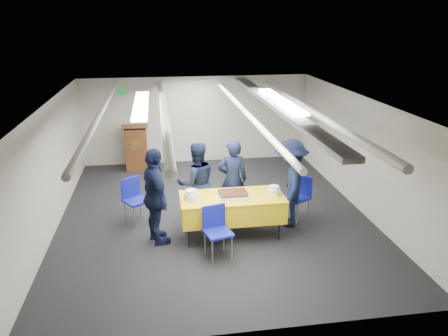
{
  "coord_description": "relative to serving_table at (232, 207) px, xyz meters",
  "views": [
    {
      "loc": [
        -1.01,
        -7.93,
        3.78
      ],
      "look_at": [
        0.18,
        -0.2,
        1.05
      ],
      "focal_mm": 35.0,
      "sensor_mm": 36.0,
      "label": 1
    }
  ],
  "objects": [
    {
      "name": "ground",
      "position": [
        -0.22,
        0.93,
        -0.56
      ],
      "size": [
        7.0,
        7.0,
        0.0
      ],
      "primitive_type": "plane",
      "color": "black",
      "rests_on": "ground"
    },
    {
      "name": "room_shell",
      "position": [
        -0.12,
        1.33,
        1.25
      ],
      "size": [
        6.0,
        7.0,
        2.3
      ],
      "color": "beige",
      "rests_on": "ground"
    },
    {
      "name": "serving_table",
      "position": [
        0.0,
        0.0,
        0.0
      ],
      "size": [
        1.84,
        0.84,
        0.77
      ],
      "color": "black",
      "rests_on": "ground"
    },
    {
      "name": "sheet_cake",
      "position": [
        0.01,
        -0.02,
        0.25
      ],
      "size": [
        0.52,
        0.4,
        0.09
      ],
      "color": "white",
      "rests_on": "serving_table"
    },
    {
      "name": "plate_stack_left",
      "position": [
        -0.72,
        -0.05,
        0.3
      ],
      "size": [
        0.24,
        0.24,
        0.18
      ],
      "color": "white",
      "rests_on": "serving_table"
    },
    {
      "name": "plate_stack_right",
      "position": [
        0.75,
        -0.05,
        0.29
      ],
      "size": [
        0.22,
        0.22,
        0.17
      ],
      "color": "white",
      "rests_on": "serving_table"
    },
    {
      "name": "podium",
      "position": [
        -1.82,
        3.97,
        0.05
      ],
      "size": [
        0.62,
        0.53,
        1.25
      ],
      "color": "brown",
      "rests_on": "ground"
    },
    {
      "name": "chair_near",
      "position": [
        -0.37,
        -0.64,
        -0.03
      ],
      "size": [
        0.51,
        0.51,
        0.87
      ],
      "color": "gray",
      "rests_on": "ground"
    },
    {
      "name": "chair_right",
      "position": [
        1.43,
        0.53,
        -0.03
      ],
      "size": [
        0.58,
        0.58,
        0.87
      ],
      "color": "gray",
      "rests_on": "ground"
    },
    {
      "name": "chair_left",
      "position": [
        -1.76,
        0.87,
        -0.03
      ],
      "size": [
        0.58,
        0.58,
        0.87
      ],
      "color": "gray",
      "rests_on": "ground"
    },
    {
      "name": "sailor_a",
      "position": [
        0.14,
        0.74,
        0.24
      ],
      "size": [
        0.59,
        0.4,
        1.59
      ],
      "primitive_type": "imported",
      "rotation": [
        0.0,
        0.0,
        3.1
      ],
      "color": "black",
      "rests_on": "ground"
    },
    {
      "name": "sailor_b",
      "position": [
        -0.56,
        0.68,
        0.24
      ],
      "size": [
        0.86,
        0.73,
        1.59
      ],
      "primitive_type": "imported",
      "rotation": [
        0.0,
        0.0,
        3.32
      ],
      "color": "black",
      "rests_on": "ground"
    },
    {
      "name": "sailor_c",
      "position": [
        -1.34,
        -0.04,
        0.3
      ],
      "size": [
        0.7,
        1.09,
        1.72
      ],
      "primitive_type": "imported",
      "rotation": [
        0.0,
        0.0,
        1.87
      ],
      "color": "black",
      "rests_on": "ground"
    },
    {
      "name": "sailor_d",
      "position": [
        1.15,
        0.29,
        0.28
      ],
      "size": [
        0.94,
        1.23,
        1.68
      ],
      "primitive_type": "imported",
      "rotation": [
        0.0,
        0.0,
        -1.9
      ],
      "color": "black",
      "rests_on": "ground"
    }
  ]
}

